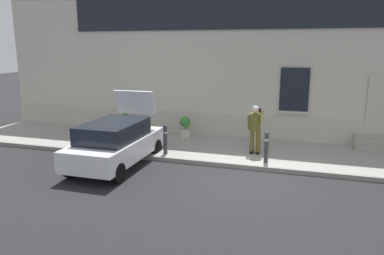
% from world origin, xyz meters
% --- Properties ---
extents(ground_plane, '(80.00, 80.00, 0.00)m').
position_xyz_m(ground_plane, '(0.00, 0.00, 0.00)').
color(ground_plane, '#232326').
extents(sidewalk, '(24.00, 3.60, 0.15)m').
position_xyz_m(sidewalk, '(0.00, 2.80, 0.07)').
color(sidewalk, '#99968E').
rests_on(sidewalk, ground).
extents(curb_edge, '(24.00, 0.12, 0.15)m').
position_xyz_m(curb_edge, '(0.00, 0.94, 0.07)').
color(curb_edge, gray).
rests_on(curb_edge, ground).
extents(building_facade, '(24.00, 1.52, 7.50)m').
position_xyz_m(building_facade, '(0.01, 5.29, 3.73)').
color(building_facade, beige).
rests_on(building_facade, ground).
extents(entrance_stoop, '(1.85, 0.96, 0.48)m').
position_xyz_m(entrance_stoop, '(4.35, 4.23, 0.34)').
color(entrance_stoop, '#9E998E').
rests_on(entrance_stoop, sidewalk).
extents(hatchback_car_white, '(1.80, 4.07, 2.34)m').
position_xyz_m(hatchback_car_white, '(-4.23, 0.04, 0.80)').
color(hatchback_car_white, white).
rests_on(hatchback_car_white, ground).
extents(bollard_near_person, '(0.15, 0.15, 1.04)m').
position_xyz_m(bollard_near_person, '(0.47, 1.35, 0.71)').
color(bollard_near_person, '#333338').
rests_on(bollard_near_person, sidewalk).
extents(bollard_far_left, '(0.15, 0.15, 1.04)m').
position_xyz_m(bollard_far_left, '(-3.02, 1.35, 0.71)').
color(bollard_far_left, '#333338').
rests_on(bollard_far_left, sidewalk).
extents(person_on_phone, '(0.51, 0.51, 1.74)m').
position_xyz_m(person_on_phone, '(-0.01, 2.19, 1.15)').
color(person_on_phone, '#514C1E').
rests_on(person_on_phone, sidewalk).
extents(planter_terracotta, '(0.44, 0.44, 0.86)m').
position_xyz_m(planter_terracotta, '(-5.87, 3.84, 0.61)').
color(planter_terracotta, '#B25B38').
rests_on(planter_terracotta, sidewalk).
extents(planter_cream, '(0.44, 0.44, 0.86)m').
position_xyz_m(planter_cream, '(-3.11, 3.85, 0.61)').
color(planter_cream, beige).
rests_on(planter_cream, sidewalk).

